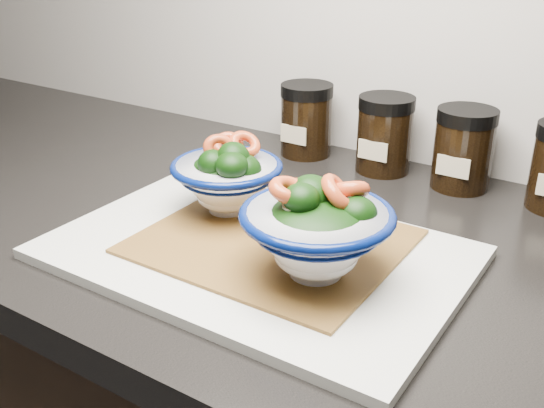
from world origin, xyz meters
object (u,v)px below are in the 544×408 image
Objects in this scene: bowl_left at (228,177)px; spice_jar_c at (463,149)px; spice_jar_b at (385,134)px; bowl_right at (317,229)px; spice_jar_a at (306,120)px; cutting_board at (256,252)px.

bowl_left is 1.21× the size of spice_jar_c.
spice_jar_b is at bearing 180.00° from spice_jar_c.
bowl_right is at bearing -96.65° from spice_jar_c.
spice_jar_c is at bearing 83.35° from bowl_right.
bowl_right is at bearing -23.50° from bowl_left.
bowl_left reaches higher than spice_jar_a.
spice_jar_a is 0.13m from spice_jar_b.
bowl_left is at bearing -108.02° from spice_jar_b.
cutting_board is 0.35m from spice_jar_a.
spice_jar_a and spice_jar_b have the same top height.
spice_jar_b is (-0.08, 0.34, -0.01)m from bowl_right.
spice_jar_c is (0.25, 0.00, 0.00)m from spice_jar_a.
bowl_right reaches higher than spice_jar_b.
spice_jar_b is (0.09, 0.27, -0.00)m from bowl_left.
bowl_right is (0.16, -0.07, 0.01)m from bowl_left.
spice_jar_b is (0.13, 0.00, 0.00)m from spice_jar_a.
cutting_board is 3.98× the size of spice_jar_c.
spice_jar_c is (0.04, 0.34, -0.01)m from bowl_right.
spice_jar_c reaches higher than cutting_board.
bowl_left is 0.34m from spice_jar_c.
bowl_right is at bearing -58.16° from spice_jar_a.
bowl_right is 1.38× the size of spice_jar_a.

